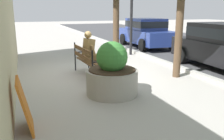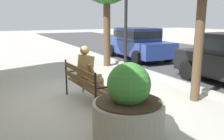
{
  "view_description": "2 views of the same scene",
  "coord_description": "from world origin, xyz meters",
  "px_view_note": "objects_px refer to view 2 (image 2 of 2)",
  "views": [
    {
      "loc": [
        7.21,
        -2.1,
        1.96
      ],
      "look_at": [
        2.04,
        -0.17,
        0.6
      ],
      "focal_mm": 38.5,
      "sensor_mm": 36.0,
      "label": 1
    },
    {
      "loc": [
        5.23,
        -2.1,
        1.97
      ],
      "look_at": [
        0.24,
        0.43,
        0.75
      ],
      "focal_mm": 37.26,
      "sensor_mm": 36.0,
      "label": 2
    }
  ],
  "objects_px": {
    "bronze_statue_seated": "(91,74)",
    "lamp_post": "(126,4)",
    "park_bench": "(85,82)",
    "concrete_planter": "(128,108)",
    "parked_car_blue": "(137,42)"
  },
  "relations": [
    {
      "from": "park_bench",
      "to": "concrete_planter",
      "type": "bearing_deg",
      "value": 3.63
    },
    {
      "from": "park_bench",
      "to": "bronze_statue_seated",
      "type": "height_order",
      "value": "bronze_statue_seated"
    },
    {
      "from": "bronze_statue_seated",
      "to": "lamp_post",
      "type": "height_order",
      "value": "lamp_post"
    },
    {
      "from": "park_bench",
      "to": "lamp_post",
      "type": "bearing_deg",
      "value": 136.6
    },
    {
      "from": "concrete_planter",
      "to": "parked_car_blue",
      "type": "relative_size",
      "value": 0.31
    },
    {
      "from": "park_bench",
      "to": "parked_car_blue",
      "type": "distance_m",
      "value": 6.74
    },
    {
      "from": "park_bench",
      "to": "parked_car_blue",
      "type": "relative_size",
      "value": 0.44
    },
    {
      "from": "park_bench",
      "to": "parked_car_blue",
      "type": "bearing_deg",
      "value": 136.6
    },
    {
      "from": "concrete_planter",
      "to": "park_bench",
      "type": "bearing_deg",
      "value": -176.37
    },
    {
      "from": "bronze_statue_seated",
      "to": "lamp_post",
      "type": "xyz_separation_m",
      "value": [
        -2.81,
        2.6,
        1.88
      ]
    },
    {
      "from": "park_bench",
      "to": "bronze_statue_seated",
      "type": "xyz_separation_m",
      "value": [
        -0.17,
        0.21,
        0.12
      ]
    },
    {
      "from": "concrete_planter",
      "to": "lamp_post",
      "type": "height_order",
      "value": "lamp_post"
    },
    {
      "from": "bronze_statue_seated",
      "to": "concrete_planter",
      "type": "xyz_separation_m",
      "value": [
        1.96,
        -0.1,
        -0.18
      ]
    },
    {
      "from": "lamp_post",
      "to": "bronze_statue_seated",
      "type": "bearing_deg",
      "value": -42.85
    },
    {
      "from": "park_bench",
      "to": "parked_car_blue",
      "type": "height_order",
      "value": "parked_car_blue"
    }
  ]
}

